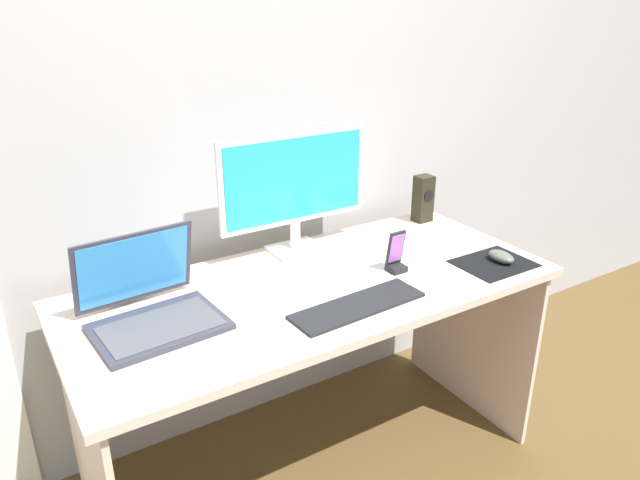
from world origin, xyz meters
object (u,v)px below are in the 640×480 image
(monitor, at_px, (295,185))
(mouse, at_px, (501,257))
(laptop, at_px, (151,306))
(phone_in_dock, at_px, (396,257))
(speaker_right, at_px, (423,199))
(keyboard_external, at_px, (358,306))
(fishbowl, at_px, (119,271))

(monitor, relative_size, mouse, 5.57)
(monitor, relative_size, laptop, 1.52)
(monitor, relative_size, phone_in_dock, 4.00)
(speaker_right, distance_m, keyboard_external, 0.78)
(monitor, bearing_deg, laptop, -159.39)
(monitor, xyz_separation_m, mouse, (0.54, -0.46, -0.22))
(laptop, bearing_deg, mouse, -11.76)
(fishbowl, relative_size, mouse, 1.69)
(speaker_right, xyz_separation_m, mouse, (-0.04, -0.45, -0.07))
(keyboard_external, bearing_deg, fishbowl, 139.15)
(monitor, distance_m, laptop, 0.66)
(fishbowl, bearing_deg, monitor, 1.38)
(speaker_right, bearing_deg, laptop, -169.65)
(speaker_right, distance_m, fishbowl, 1.20)
(laptop, height_order, keyboard_external, laptop)
(speaker_right, relative_size, phone_in_dock, 1.34)
(monitor, height_order, mouse, monitor)
(speaker_right, height_order, fishbowl, speaker_right)
(speaker_right, height_order, phone_in_dock, speaker_right)
(mouse, relative_size, phone_in_dock, 0.72)
(laptop, distance_m, fishbowl, 0.21)
(mouse, distance_m, phone_in_dock, 0.37)
(laptop, relative_size, phone_in_dock, 2.63)
(monitor, relative_size, speaker_right, 3.00)
(monitor, distance_m, phone_in_dock, 0.42)
(laptop, xyz_separation_m, phone_in_dock, (0.78, -0.10, -0.00))
(fishbowl, bearing_deg, keyboard_external, -37.88)
(monitor, height_order, laptop, monitor)
(fishbowl, relative_size, phone_in_dock, 1.21)
(keyboard_external, height_order, phone_in_dock, phone_in_dock)
(speaker_right, bearing_deg, monitor, 179.24)
(phone_in_dock, bearing_deg, monitor, 122.00)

